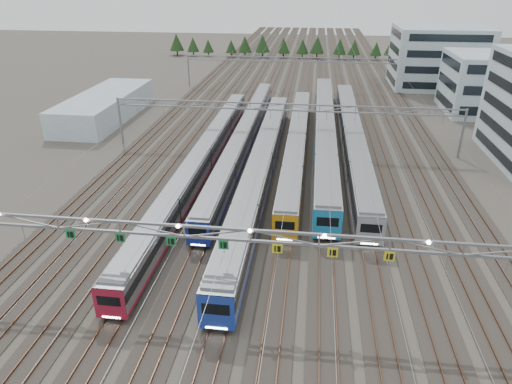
# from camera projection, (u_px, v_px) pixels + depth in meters

# --- Properties ---
(ground) EXTENTS (400.00, 400.00, 0.00)m
(ground) POSITION_uv_depth(u_px,v_px,m) (251.00, 306.00, 40.54)
(ground) COLOR #47423A
(ground) RESTS_ON ground
(track_bed) EXTENTS (54.00, 260.00, 5.42)m
(track_bed) POSITION_uv_depth(u_px,v_px,m) (299.00, 72.00, 129.28)
(track_bed) COLOR #2D2823
(track_bed) RESTS_ON ground
(train_a) EXTENTS (2.75, 66.17, 3.57)m
(train_a) POSITION_uv_depth(u_px,v_px,m) (202.00, 159.00, 67.06)
(train_a) COLOR black
(train_a) RESTS_ON ground
(train_b) EXTENTS (2.63, 65.90, 3.42)m
(train_b) POSITION_uv_depth(u_px,v_px,m) (244.00, 135.00, 77.14)
(train_b) COLOR black
(train_b) RESTS_ON ground
(train_c) EXTENTS (3.09, 63.24, 4.03)m
(train_c) POSITION_uv_depth(u_px,v_px,m) (262.00, 165.00, 64.44)
(train_c) COLOR black
(train_c) RESTS_ON ground
(train_d) EXTENTS (2.85, 55.22, 3.71)m
(train_d) POSITION_uv_depth(u_px,v_px,m) (297.00, 143.00, 73.21)
(train_d) COLOR black
(train_d) RESTS_ON ground
(train_e) EXTENTS (3.18, 66.69, 4.14)m
(train_e) POSITION_uv_depth(u_px,v_px,m) (325.00, 130.00, 78.49)
(train_e) COLOR black
(train_e) RESTS_ON ground
(train_f) EXTENTS (3.03, 61.98, 3.96)m
(train_f) POSITION_uv_depth(u_px,v_px,m) (352.00, 137.00, 75.37)
(train_f) COLOR black
(train_f) RESTS_ON ground
(gantry_near) EXTENTS (56.36, 0.61, 8.08)m
(gantry_near) POSITION_uv_depth(u_px,v_px,m) (250.00, 238.00, 37.37)
(gantry_near) COLOR gray
(gantry_near) RESTS_ON ground
(gantry_mid) EXTENTS (56.36, 0.36, 8.00)m
(gantry_mid) POSITION_uv_depth(u_px,v_px,m) (284.00, 113.00, 73.52)
(gantry_mid) COLOR gray
(gantry_mid) RESTS_ON ground
(gantry_far) EXTENTS (56.36, 0.36, 8.00)m
(gantry_far) POSITION_uv_depth(u_px,v_px,m) (297.00, 63.00, 113.75)
(gantry_far) COLOR gray
(gantry_far) RESTS_ON ground
(depot_bldg_mid) EXTENTS (14.00, 16.00, 12.03)m
(depot_bldg_mid) POSITION_uv_depth(u_px,v_px,m) (482.00, 83.00, 94.74)
(depot_bldg_mid) COLOR #A5BBC5
(depot_bldg_mid) RESTS_ON ground
(depot_bldg_north) EXTENTS (22.00, 18.00, 14.80)m
(depot_bldg_north) POSITION_uv_depth(u_px,v_px,m) (438.00, 57.00, 115.94)
(depot_bldg_north) COLOR #A5BBC5
(depot_bldg_north) RESTS_ON ground
(west_shed) EXTENTS (10.00, 30.00, 4.87)m
(west_shed) POSITION_uv_depth(u_px,v_px,m) (105.00, 106.00, 92.25)
(west_shed) COLOR #A5BBC5
(west_shed) RESTS_ON ground
(treeline) EXTENTS (81.20, 5.60, 7.02)m
(treeline) POSITION_uv_depth(u_px,v_px,m) (282.00, 45.00, 157.69)
(treeline) COLOR #332114
(treeline) RESTS_ON ground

